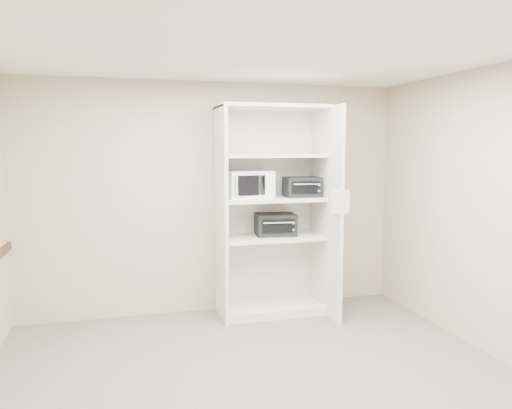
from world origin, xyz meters
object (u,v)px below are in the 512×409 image
object	(u,v)px
toaster_oven_upper	(302,187)
toaster_oven_lower	(275,224)
microwave	(248,184)
shelving_unit	(275,218)

from	to	relation	value
toaster_oven_upper	toaster_oven_lower	world-z (taller)	toaster_oven_upper
microwave	toaster_oven_upper	xyz separation A→B (m)	(0.63, -0.07, -0.04)
microwave	toaster_oven_lower	size ratio (longest dim) A/B	1.13
microwave	toaster_oven_upper	bearing A→B (deg)	-12.20
toaster_oven_upper	toaster_oven_lower	distance (m)	0.54
microwave	shelving_unit	bearing A→B (deg)	-14.54
toaster_oven_upper	toaster_oven_lower	size ratio (longest dim) A/B	0.88
shelving_unit	toaster_oven_upper	distance (m)	0.48
microwave	toaster_oven_upper	size ratio (longest dim) A/B	1.29
shelving_unit	toaster_oven_lower	bearing A→B (deg)	68.75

